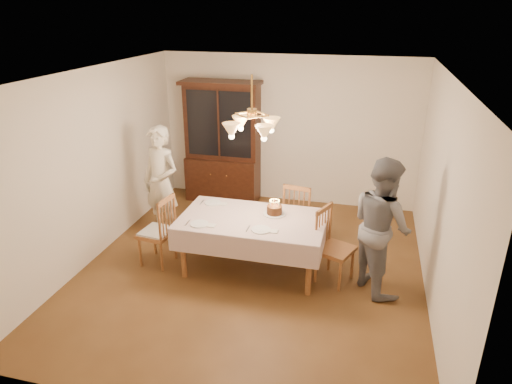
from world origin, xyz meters
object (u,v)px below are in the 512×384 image
(chair_far_side, at_px, (300,217))
(dining_table, at_px, (252,223))
(birthday_cake, at_px, (274,210))
(china_hutch, at_px, (223,144))
(elderly_woman, at_px, (161,183))

(chair_far_side, bearing_deg, dining_table, -120.86)
(dining_table, bearing_deg, birthday_cake, 36.48)
(china_hutch, bearing_deg, elderly_woman, -105.06)
(dining_table, xyz_separation_m, china_hutch, (-1.14, 2.25, 0.36))
(china_hutch, height_order, elderly_woman, china_hutch)
(china_hutch, height_order, birthday_cake, china_hutch)
(chair_far_side, relative_size, elderly_woman, 0.57)
(china_hutch, height_order, chair_far_side, china_hutch)
(elderly_woman, bearing_deg, chair_far_side, 23.50)
(elderly_woman, bearing_deg, china_hutch, 92.45)
(elderly_woman, xyz_separation_m, birthday_cake, (1.83, -0.43, -0.05))
(dining_table, relative_size, china_hutch, 0.88)
(china_hutch, distance_m, birthday_cake, 2.50)
(dining_table, height_order, birthday_cake, birthday_cake)
(elderly_woman, height_order, birthday_cake, elderly_woman)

